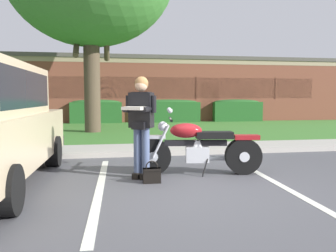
{
  "coord_description": "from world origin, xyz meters",
  "views": [
    {
      "loc": [
        -1.28,
        -5.09,
        1.37
      ],
      "look_at": [
        -0.21,
        1.04,
        0.85
      ],
      "focal_mm": 37.48,
      "sensor_mm": 36.0,
      "label": 1
    }
  ],
  "objects_px": {
    "rider_person": "(141,119)",
    "hedge_center_right": "(236,110)",
    "handbag": "(152,174)",
    "hedge_center_left": "(169,111)",
    "hedge_left": "(96,111)",
    "brick_building": "(109,91)",
    "motorcycle": "(203,147)"
  },
  "relations": [
    {
      "from": "hedge_center_left",
      "to": "hedge_center_right",
      "type": "bearing_deg",
      "value": 0.0
    },
    {
      "from": "motorcycle",
      "to": "handbag",
      "type": "relative_size",
      "value": 6.21
    },
    {
      "from": "brick_building",
      "to": "hedge_center_right",
      "type": "bearing_deg",
      "value": -37.36
    },
    {
      "from": "handbag",
      "to": "hedge_left",
      "type": "relative_size",
      "value": 0.14
    },
    {
      "from": "motorcycle",
      "to": "brick_building",
      "type": "bearing_deg",
      "value": 94.96
    },
    {
      "from": "hedge_center_left",
      "to": "hedge_center_right",
      "type": "xyz_separation_m",
      "value": [
        3.75,
        0.0,
        0.0
      ]
    },
    {
      "from": "hedge_left",
      "to": "hedge_center_right",
      "type": "bearing_deg",
      "value": 0.0
    },
    {
      "from": "rider_person",
      "to": "hedge_center_right",
      "type": "relative_size",
      "value": 0.63
    },
    {
      "from": "rider_person",
      "to": "motorcycle",
      "type": "bearing_deg",
      "value": 7.54
    },
    {
      "from": "hedge_left",
      "to": "hedge_center_right",
      "type": "xyz_separation_m",
      "value": [
        7.49,
        0.0,
        0.0
      ]
    },
    {
      "from": "motorcycle",
      "to": "hedge_left",
      "type": "xyz_separation_m",
      "value": [
        -2.2,
        12.25,
        0.17
      ]
    },
    {
      "from": "motorcycle",
      "to": "hedge_center_left",
      "type": "height_order",
      "value": "hedge_center_left"
    },
    {
      "from": "hedge_left",
      "to": "hedge_center_left",
      "type": "bearing_deg",
      "value": 0.0
    },
    {
      "from": "hedge_left",
      "to": "hedge_center_left",
      "type": "xyz_separation_m",
      "value": [
        3.75,
        0.0,
        -0.0
      ]
    },
    {
      "from": "handbag",
      "to": "hedge_center_left",
      "type": "bearing_deg",
      "value": 78.78
    },
    {
      "from": "motorcycle",
      "to": "rider_person",
      "type": "relative_size",
      "value": 1.31
    },
    {
      "from": "hedge_center_left",
      "to": "hedge_center_right",
      "type": "distance_m",
      "value": 3.75
    },
    {
      "from": "hedge_left",
      "to": "brick_building",
      "type": "bearing_deg",
      "value": 82.47
    },
    {
      "from": "hedge_center_right",
      "to": "hedge_center_left",
      "type": "bearing_deg",
      "value": 180.0
    },
    {
      "from": "rider_person",
      "to": "handbag",
      "type": "distance_m",
      "value": 0.93
    },
    {
      "from": "rider_person",
      "to": "handbag",
      "type": "bearing_deg",
      "value": -67.56
    },
    {
      "from": "rider_person",
      "to": "hedge_center_left",
      "type": "bearing_deg",
      "value": 77.89
    },
    {
      "from": "handbag",
      "to": "hedge_left",
      "type": "height_order",
      "value": "hedge_left"
    },
    {
      "from": "hedge_center_left",
      "to": "hedge_center_right",
      "type": "relative_size",
      "value": 1.2
    },
    {
      "from": "motorcycle",
      "to": "rider_person",
      "type": "bearing_deg",
      "value": -172.46
    },
    {
      "from": "motorcycle",
      "to": "brick_building",
      "type": "xyz_separation_m",
      "value": [
        -1.51,
        17.45,
        1.3
      ]
    },
    {
      "from": "hedge_left",
      "to": "hedge_center_right",
      "type": "distance_m",
      "value": 7.49
    },
    {
      "from": "hedge_center_left",
      "to": "brick_building",
      "type": "relative_size",
      "value": 0.12
    },
    {
      "from": "rider_person",
      "to": "handbag",
      "type": "xyz_separation_m",
      "value": [
        0.14,
        -0.33,
        -0.86
      ]
    },
    {
      "from": "rider_person",
      "to": "hedge_left",
      "type": "xyz_separation_m",
      "value": [
        -1.09,
        12.4,
        -0.36
      ]
    },
    {
      "from": "hedge_left",
      "to": "rider_person",
      "type": "bearing_deg",
      "value": -85.0
    },
    {
      "from": "motorcycle",
      "to": "hedge_center_right",
      "type": "height_order",
      "value": "hedge_center_right"
    }
  ]
}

